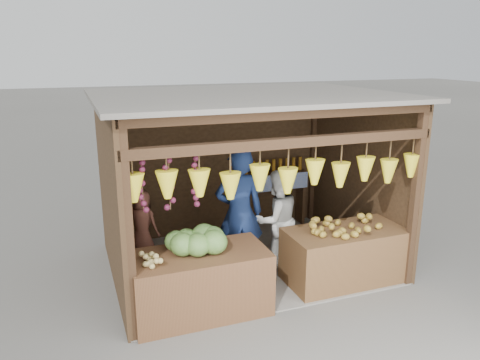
{
  "coord_description": "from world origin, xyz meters",
  "views": [
    {
      "loc": [
        -2.46,
        -6.33,
        3.25
      ],
      "look_at": [
        -0.14,
        -0.1,
        1.41
      ],
      "focal_mm": 35.0,
      "sensor_mm": 36.0,
      "label": 1
    }
  ],
  "objects_px": {
    "counter_left": "(200,283)",
    "woman_standing": "(276,220)",
    "counter_right": "(346,255)",
    "vendor_seated": "(142,224)",
    "man_standing": "(239,213)"
  },
  "relations": [
    {
      "from": "woman_standing",
      "to": "vendor_seated",
      "type": "height_order",
      "value": "woman_standing"
    },
    {
      "from": "counter_right",
      "to": "man_standing",
      "type": "bearing_deg",
      "value": 152.46
    },
    {
      "from": "counter_right",
      "to": "woman_standing",
      "type": "height_order",
      "value": "woman_standing"
    },
    {
      "from": "counter_left",
      "to": "woman_standing",
      "type": "bearing_deg",
      "value": 30.63
    },
    {
      "from": "counter_right",
      "to": "woman_standing",
      "type": "xyz_separation_m",
      "value": [
        -0.76,
        0.76,
        0.38
      ]
    },
    {
      "from": "counter_left",
      "to": "vendor_seated",
      "type": "relative_size",
      "value": 1.7
    },
    {
      "from": "counter_left",
      "to": "woman_standing",
      "type": "distance_m",
      "value": 1.73
    },
    {
      "from": "counter_right",
      "to": "vendor_seated",
      "type": "bearing_deg",
      "value": 155.63
    },
    {
      "from": "man_standing",
      "to": "counter_right",
      "type": "bearing_deg",
      "value": 162.0
    },
    {
      "from": "counter_right",
      "to": "vendor_seated",
      "type": "distance_m",
      "value": 3.0
    },
    {
      "from": "counter_right",
      "to": "woman_standing",
      "type": "distance_m",
      "value": 1.14
    },
    {
      "from": "man_standing",
      "to": "vendor_seated",
      "type": "distance_m",
      "value": 1.43
    },
    {
      "from": "counter_left",
      "to": "counter_right",
      "type": "distance_m",
      "value": 2.22
    },
    {
      "from": "woman_standing",
      "to": "vendor_seated",
      "type": "xyz_separation_m",
      "value": [
        -1.95,
        0.47,
        0.02
      ]
    },
    {
      "from": "counter_left",
      "to": "vendor_seated",
      "type": "height_order",
      "value": "vendor_seated"
    }
  ]
}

